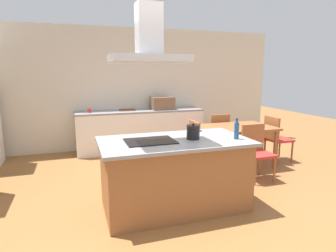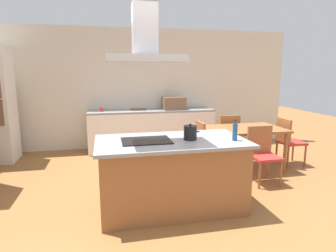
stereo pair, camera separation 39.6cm
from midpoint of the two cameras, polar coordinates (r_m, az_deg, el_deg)
The scene contains 16 objects.
ground at distance 5.25m, azimuth -6.47°, elevation -8.68°, with size 16.00×16.00×0.00m, color #936033.
wall_back at distance 6.68m, azimuth -9.83°, elevation 7.26°, with size 7.20×0.10×2.70m, color beige.
kitchen_island at distance 3.72m, azimuth -1.80°, elevation -9.48°, with size 1.87×1.02×0.90m.
cooktop at distance 3.52m, azimuth -6.81°, elevation -3.04°, with size 0.60×0.44×0.01m, color black.
tea_kettle at distance 3.60m, azimuth 1.92°, elevation -1.26°, with size 0.22×0.17×0.21m.
olive_oil_bottle at distance 3.67m, azimuth 10.51°, elevation -0.88°, with size 0.06×0.06×0.26m.
back_counter at distance 6.47m, azimuth -7.21°, elevation -0.82°, with size 2.79×0.62×0.90m.
countertop_microwave at distance 6.50m, azimuth -2.92°, elevation 4.56°, with size 0.50×0.38×0.28m, color brown.
coffee_mug_red at distance 6.25m, azimuth -17.17°, elevation 2.97°, with size 0.08×0.08×0.09m, color red.
cutting_board at distance 6.40m, azimuth -9.84°, elevation 3.14°, with size 0.34×0.24×0.02m, color #59331E.
dining_table at distance 5.36m, azimuth 11.09°, elevation -0.99°, with size 1.40×0.90×0.75m.
chair_facing_back_wall at distance 5.97m, azimuth 7.93°, elevation -1.25°, with size 0.42×0.42×0.89m.
chair_at_right_end at distance 5.89m, azimuth 18.84°, elevation -1.90°, with size 0.42×0.42×0.89m.
chair_at_left_end at distance 5.02m, azimuth 1.85°, elevation -3.45°, with size 0.42×0.42×0.89m.
chair_facing_island at distance 4.84m, azimuth 14.87°, elevation -4.34°, with size 0.42×0.42×0.89m.
range_hood at distance 3.43m, azimuth -7.27°, elevation 16.72°, with size 0.90×0.55×0.78m.
Camera 1 is at (-1.17, -3.30, 1.74)m, focal length 30.65 mm.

